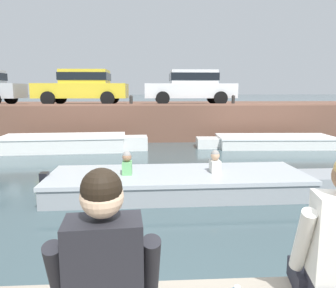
{
  "coord_description": "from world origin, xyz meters",
  "views": [
    {
      "loc": [
        -0.31,
        -2.09,
        2.17
      ],
      "look_at": [
        0.06,
        4.08,
        1.17
      ],
      "focal_mm": 35.0,
      "sensor_mm": 36.0,
      "label": 1
    }
  ],
  "objects_px": {
    "boat_moored_west_white": "(71,143)",
    "car_centre_white": "(191,86)",
    "car_left_inner_yellow": "(83,86)",
    "mooring_bollard_mid": "(131,100)",
    "mooring_bollard_east": "(233,100)",
    "motorboat_passing": "(189,183)",
    "person_seated_left": "(105,284)",
    "boat_moored_central_white": "(269,141)"
  },
  "relations": [
    {
      "from": "boat_moored_west_white",
      "to": "car_centre_white",
      "type": "height_order",
      "value": "car_centre_white"
    },
    {
      "from": "car_left_inner_yellow",
      "to": "mooring_bollard_mid",
      "type": "bearing_deg",
      "value": -26.28
    },
    {
      "from": "car_centre_white",
      "to": "mooring_bollard_east",
      "type": "relative_size",
      "value": 9.17
    },
    {
      "from": "motorboat_passing",
      "to": "person_seated_left",
      "type": "xyz_separation_m",
      "value": [
        -1.07,
        -5.26,
        1.01
      ]
    },
    {
      "from": "car_left_inner_yellow",
      "to": "person_seated_left",
      "type": "height_order",
      "value": "car_left_inner_yellow"
    },
    {
      "from": "mooring_bollard_mid",
      "to": "mooring_bollard_east",
      "type": "height_order",
      "value": "same"
    },
    {
      "from": "boat_moored_central_white",
      "to": "car_centre_white",
      "type": "xyz_separation_m",
      "value": [
        -2.72,
        2.76,
        2.17
      ]
    },
    {
      "from": "boat_moored_central_white",
      "to": "car_centre_white",
      "type": "relative_size",
      "value": 1.29
    },
    {
      "from": "mooring_bollard_east",
      "to": "person_seated_left",
      "type": "xyz_separation_m",
      "value": [
        -3.87,
        -12.52,
        -0.56
      ]
    },
    {
      "from": "car_left_inner_yellow",
      "to": "person_seated_left",
      "type": "relative_size",
      "value": 4.21
    },
    {
      "from": "boat_moored_west_white",
      "to": "boat_moored_central_white",
      "type": "relative_size",
      "value": 1.0
    },
    {
      "from": "boat_moored_west_white",
      "to": "boat_moored_central_white",
      "type": "bearing_deg",
      "value": 2.34
    },
    {
      "from": "mooring_bollard_mid",
      "to": "mooring_bollard_east",
      "type": "distance_m",
      "value": 4.38
    },
    {
      "from": "boat_moored_central_white",
      "to": "mooring_bollard_east",
      "type": "bearing_deg",
      "value": 121.04
    },
    {
      "from": "boat_moored_west_white",
      "to": "motorboat_passing",
      "type": "bearing_deg",
      "value": -54.86
    },
    {
      "from": "boat_moored_west_white",
      "to": "car_left_inner_yellow",
      "type": "xyz_separation_m",
      "value": [
        -0.05,
        3.07,
        2.11
      ]
    },
    {
      "from": "motorboat_passing",
      "to": "person_seated_left",
      "type": "height_order",
      "value": "person_seated_left"
    },
    {
      "from": "mooring_bollard_mid",
      "to": "boat_moored_west_white",
      "type": "bearing_deg",
      "value": -136.84
    },
    {
      "from": "boat_moored_central_white",
      "to": "mooring_bollard_mid",
      "type": "distance_m",
      "value": 5.87
    },
    {
      "from": "mooring_bollard_mid",
      "to": "person_seated_left",
      "type": "relative_size",
      "value": 0.46
    },
    {
      "from": "motorboat_passing",
      "to": "mooring_bollard_east",
      "type": "distance_m",
      "value": 7.94
    },
    {
      "from": "boat_moored_central_white",
      "to": "motorboat_passing",
      "type": "bearing_deg",
      "value": -124.37
    },
    {
      "from": "motorboat_passing",
      "to": "car_centre_white",
      "type": "relative_size",
      "value": 1.62
    },
    {
      "from": "mooring_bollard_mid",
      "to": "car_centre_white",
      "type": "bearing_deg",
      "value": 21.89
    },
    {
      "from": "boat_moored_west_white",
      "to": "car_left_inner_yellow",
      "type": "distance_m",
      "value": 3.73
    },
    {
      "from": "mooring_bollard_mid",
      "to": "motorboat_passing",
      "type": "bearing_deg",
      "value": -77.7
    },
    {
      "from": "mooring_bollard_mid",
      "to": "car_left_inner_yellow",
      "type": "bearing_deg",
      "value": 153.72
    },
    {
      "from": "car_left_inner_yellow",
      "to": "mooring_bollard_east",
      "type": "height_order",
      "value": "car_left_inner_yellow"
    },
    {
      "from": "boat_moored_central_white",
      "to": "car_centre_white",
      "type": "height_order",
      "value": "car_centre_white"
    },
    {
      "from": "motorboat_passing",
      "to": "mooring_bollard_mid",
      "type": "distance_m",
      "value": 7.6
    },
    {
      "from": "boat_moored_central_white",
      "to": "car_left_inner_yellow",
      "type": "xyz_separation_m",
      "value": [
        -7.57,
        2.76,
        2.17
      ]
    },
    {
      "from": "boat_moored_west_white",
      "to": "boat_moored_central_white",
      "type": "distance_m",
      "value": 7.53
    },
    {
      "from": "car_left_inner_yellow",
      "to": "person_seated_left",
      "type": "bearing_deg",
      "value": -78.82
    },
    {
      "from": "motorboat_passing",
      "to": "boat_moored_west_white",
      "type": "bearing_deg",
      "value": 125.14
    },
    {
      "from": "person_seated_left",
      "to": "mooring_bollard_east",
      "type": "bearing_deg",
      "value": 72.82
    },
    {
      "from": "car_left_inner_yellow",
      "to": "boat_moored_central_white",
      "type": "bearing_deg",
      "value": -20.03
    },
    {
      "from": "motorboat_passing",
      "to": "mooring_bollard_mid",
      "type": "xyz_separation_m",
      "value": [
        -1.58,
        7.26,
        1.57
      ]
    },
    {
      "from": "car_left_inner_yellow",
      "to": "mooring_bollard_mid",
      "type": "distance_m",
      "value": 2.5
    },
    {
      "from": "boat_moored_west_white",
      "to": "boat_moored_central_white",
      "type": "height_order",
      "value": "boat_moored_west_white"
    },
    {
      "from": "boat_moored_central_white",
      "to": "car_left_inner_yellow",
      "type": "bearing_deg",
      "value": 159.97
    },
    {
      "from": "boat_moored_west_white",
      "to": "car_left_inner_yellow",
      "type": "height_order",
      "value": "car_left_inner_yellow"
    },
    {
      "from": "car_centre_white",
      "to": "mooring_bollard_mid",
      "type": "distance_m",
      "value": 2.95
    }
  ]
}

